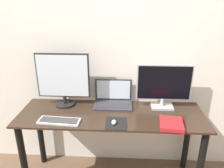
% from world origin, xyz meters
% --- Properties ---
extents(wall_back, '(7.00, 0.05, 2.50)m').
position_xyz_m(wall_back, '(0.00, 0.62, 1.25)').
color(wall_back, silver).
rests_on(wall_back, ground_plane).
extents(desk, '(1.73, 0.56, 0.78)m').
position_xyz_m(desk, '(0.00, 0.28, 0.61)').
color(desk, '#332319').
rests_on(desk, ground_plane).
extents(monitor_left, '(0.51, 0.19, 0.53)m').
position_xyz_m(monitor_left, '(-0.47, 0.43, 1.06)').
color(monitor_left, black).
rests_on(monitor_left, desk).
extents(monitor_right, '(0.52, 0.15, 0.44)m').
position_xyz_m(monitor_right, '(0.49, 0.43, 1.01)').
color(monitor_right, '#B2B2B7').
rests_on(monitor_right, desk).
extents(laptop, '(0.38, 0.24, 0.24)m').
position_xyz_m(laptop, '(0.01, 0.48, 0.84)').
color(laptop, '#333338').
rests_on(laptop, desk).
extents(keyboard, '(0.37, 0.15, 0.02)m').
position_xyz_m(keyboard, '(-0.44, 0.11, 0.79)').
color(keyboard, silver).
rests_on(keyboard, desk).
extents(mousepad, '(0.18, 0.21, 0.00)m').
position_xyz_m(mousepad, '(0.05, 0.11, 0.78)').
color(mousepad, black).
rests_on(mousepad, desk).
extents(mouse, '(0.04, 0.06, 0.03)m').
position_xyz_m(mouse, '(0.03, 0.09, 0.80)').
color(mouse, silver).
rests_on(mouse, mousepad).
extents(book, '(0.21, 0.24, 0.03)m').
position_xyz_m(book, '(0.52, 0.10, 0.79)').
color(book, red).
rests_on(book, desk).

